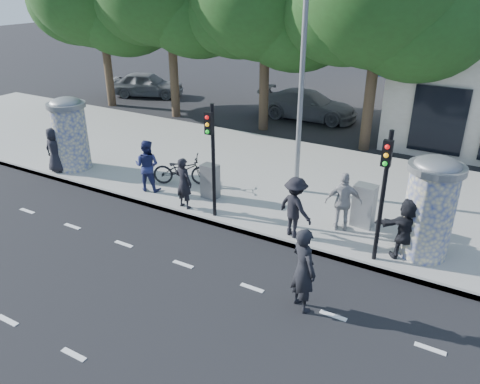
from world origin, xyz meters
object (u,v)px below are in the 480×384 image
Objects in this scene: traffic_pole_near at (212,150)px; car_left at (147,84)px; ped_e at (343,202)px; cabinet_left at (210,181)px; street_lamp at (303,47)px; man_road at (303,270)px; bicycle at (182,170)px; car_right at (308,105)px; traffic_pole_far at (384,185)px; ad_column_right at (430,206)px; cabinet_right at (364,206)px; ped_d at (295,207)px; ped_a at (55,150)px; ped_b at (184,183)px; ped_f at (406,229)px; ped_c at (147,166)px; ad_column_left at (70,132)px.

traffic_pole_near is 0.79× the size of car_left.
ped_e is 1.54× the size of cabinet_left.
ped_e is (2.17, -1.74, -3.78)m from street_lamp.
cabinet_left is at bearing -4.36° from man_road.
bicycle is 0.40× the size of car_right.
traffic_pole_far reaches higher than car_left.
cabinet_right is at bearing 157.70° from ad_column_right.
man_road is 4.10m from cabinet_right.
ped_d is 0.87× the size of man_road.
ped_a is 1.33× the size of cabinet_right.
cabinet_left is (0.30, 0.99, -0.25)m from ped_b.
ped_d is (-3.25, -0.77, -0.52)m from ad_column_right.
street_lamp reaches higher than ped_b.
ped_d is 12.31m from car_right.
ped_b reaches higher than car_left.
man_road is at bearing -32.40° from traffic_pole_near.
bicycle is 0.46× the size of car_left.
cabinet_right is at bearing -112.15° from ped_d.
ped_f is 0.33× the size of car_right.
ped_c reaches higher than cabinet_left.
ped_b is at bearing -172.97° from ad_column_right.
cabinet_right is at bearing 10.82° from cabinet_left.
bicycle is (-7.62, 0.98, -0.31)m from ped_f.
bicycle is (-8.02, 0.56, -0.87)m from ad_column_right.
street_lamp is 4.97m from cabinet_left.
ad_column_left is at bearing 1.13° from ped_b.
ped_a is (-8.27, -2.70, -3.81)m from street_lamp.
ped_b is (-1.10, 0.06, -1.27)m from traffic_pole_near.
car_left is (-17.45, 10.90, -0.24)m from ped_f.
cabinet_right is (0.15, 4.09, -0.21)m from man_road.
car_right is (10.29, 0.27, -0.02)m from car_left.
car_left is (-14.59, 11.26, -0.28)m from ped_d.
traffic_pole_far reaches higher than ped_f.
ped_f reaches higher than cabinet_right.
ped_d is at bearing -130.74° from cabinet_right.
car_left is at bearing -15.41° from ped_d.
traffic_pole_near is 2.01m from cabinet_left.
bicycle is (-5.79, 0.37, -0.34)m from ped_e.
ped_e is at bearing 2.21° from ad_column_left.
ped_c is (-7.71, 0.52, -1.21)m from traffic_pole_far.
ad_column_left is 0.78× the size of traffic_pole_near.
ped_f is at bearing -1.34° from cabinet_left.
car_right is (-1.76, 11.66, -1.51)m from traffic_pole_near.
traffic_pole_near is at bearing 180.00° from traffic_pole_far.
traffic_pole_far is 0.79× the size of car_left.
ped_f is at bearing -36.17° from cabinet_right.
car_right reaches higher than bicycle.
cabinet_left is 0.23× the size of car_right.
traffic_pole_near is at bearing -154.05° from car_left.
cabinet_right is at bearing 115.50° from traffic_pole_far.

